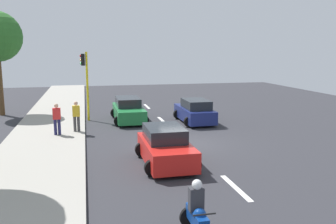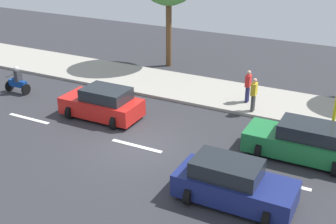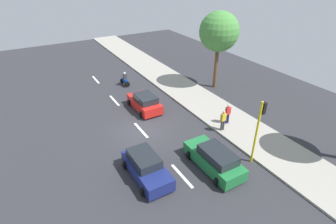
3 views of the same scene
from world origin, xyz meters
TOP-DOWN VIEW (x-y plane):
  - ground_plane at (0.00, 0.00)m, footprint 40.00×60.00m
  - sidewalk at (7.00, 0.00)m, footprint 4.00×60.00m
  - lane_stripe_north at (0.00, -6.00)m, footprint 0.20×2.40m
  - lane_stripe_mid at (0.00, 0.00)m, footprint 0.20×2.40m
  - lane_stripe_south at (0.00, 6.00)m, footprint 0.20×2.40m
  - lane_stripe_far_south at (0.00, 12.00)m, footprint 0.20×2.40m
  - car_green at (2.19, -6.39)m, footprint 2.17×4.40m
  - car_dark_blue at (-1.91, -4.90)m, footprint 2.14×4.00m
  - car_red at (1.77, 2.91)m, footprint 2.21×3.83m
  - motorcycle at (2.30, 8.89)m, footprint 0.60×1.30m
  - pedestrian_near_signal at (6.43, -2.75)m, footprint 0.40×0.24m
  - pedestrian_by_tree at (5.43, -3.35)m, footprint 0.40×0.24m
  - traffic_light_corner at (4.85, -7.15)m, footprint 0.49×0.24m
  - street_tree_south at (10.33, 3.75)m, footprint 3.86×3.86m

SIDE VIEW (x-z plane):
  - ground_plane at x=0.00m, z-range -0.10..0.00m
  - lane_stripe_north at x=0.00m, z-range 0.00..0.01m
  - lane_stripe_mid at x=0.00m, z-range 0.00..0.01m
  - lane_stripe_south at x=0.00m, z-range 0.00..0.01m
  - lane_stripe_far_south at x=0.00m, z-range 0.00..0.01m
  - sidewalk at x=7.00m, z-range 0.00..0.15m
  - motorcycle at x=2.30m, z-range -0.12..1.41m
  - car_red at x=1.77m, z-range -0.05..1.47m
  - car_dark_blue at x=-1.91m, z-range -0.05..1.47m
  - car_green at x=2.19m, z-range -0.05..1.47m
  - pedestrian_near_signal at x=6.43m, z-range 0.21..1.90m
  - pedestrian_by_tree at x=5.43m, z-range 0.21..1.90m
  - traffic_light_corner at x=4.85m, z-range 0.68..5.18m
  - street_tree_south at x=10.33m, z-range 1.90..9.62m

